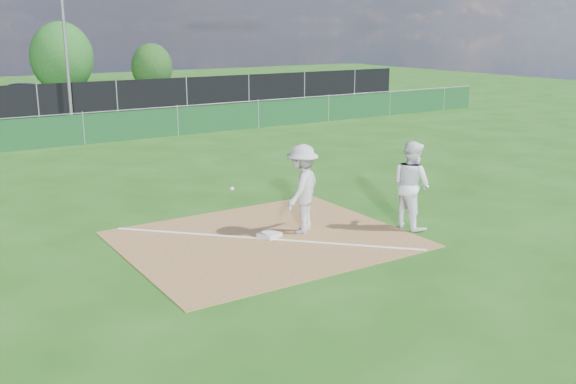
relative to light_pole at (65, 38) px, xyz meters
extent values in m
plane|color=#194A10|center=(-1.50, -12.70, -4.00)|extent=(90.00, 90.00, 0.00)
cube|color=brown|center=(-1.50, -21.70, -3.99)|extent=(6.00, 5.00, 0.02)
cube|color=white|center=(-1.50, -21.70, -3.98)|extent=(5.01, 5.01, 0.01)
cube|color=#0F3919|center=(-1.50, -7.70, -3.40)|extent=(44.00, 0.05, 1.20)
cube|color=black|center=(-1.50, 0.30, -3.10)|extent=(46.00, 0.04, 1.80)
cube|color=black|center=(-1.50, 5.30, -4.00)|extent=(46.00, 9.00, 0.01)
cylinder|color=slate|center=(0.00, 0.00, 0.00)|extent=(0.16, 0.16, 8.00)
cube|color=silver|center=(-1.33, -21.62, -3.94)|extent=(0.52, 0.52, 0.09)
imported|color=#BDBDBF|center=(-0.52, -21.71, -2.98)|extent=(1.49, 1.34, 2.01)
sphere|color=white|center=(-2.46, -22.04, -2.64)|extent=(0.08, 0.08, 0.08)
imported|color=white|center=(1.80, -22.75, -2.97)|extent=(0.80, 1.01, 2.05)
imported|color=black|center=(-0.78, 4.98, -3.26)|extent=(4.67, 3.27, 1.46)
imported|color=black|center=(4.51, 4.07, -3.30)|extent=(5.17, 3.58, 1.39)
cylinder|color=#382316|center=(2.71, 12.08, -3.31)|extent=(0.24, 0.24, 1.38)
ellipsoid|color=#174E16|center=(2.71, 12.08, -1.47)|extent=(4.14, 4.14, 4.76)
cylinder|color=#382316|center=(8.65, 11.02, -3.52)|extent=(0.24, 0.24, 0.96)
ellipsoid|color=#163F12|center=(8.65, 11.02, -2.24)|extent=(2.88, 2.88, 3.31)
camera|label=1|loc=(-8.32, -33.24, 0.55)|focal=40.00mm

